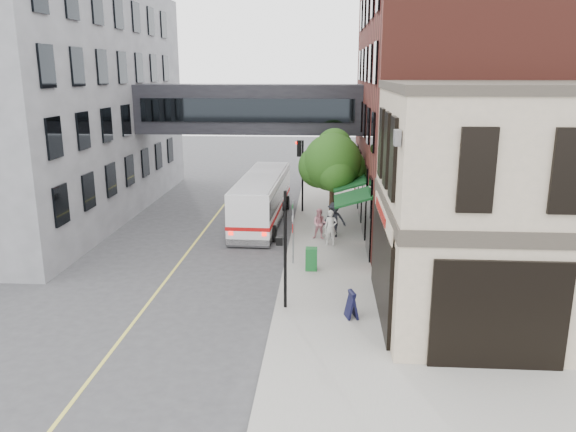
# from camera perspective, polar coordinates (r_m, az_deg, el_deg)

# --- Properties ---
(ground) EXTENTS (120.00, 120.00, 0.00)m
(ground) POSITION_cam_1_polar(r_m,az_deg,el_deg) (19.80, -1.88, -11.91)
(ground) COLOR #38383A
(ground) RESTS_ON ground
(sidewalk_main) EXTENTS (4.00, 60.00, 0.15)m
(sidewalk_main) POSITION_cam_1_polar(r_m,az_deg,el_deg) (32.82, 4.03, -0.94)
(sidewalk_main) COLOR gray
(sidewalk_main) RESTS_ON ground
(corner_building) EXTENTS (10.19, 8.12, 8.45)m
(corner_building) POSITION_cam_1_polar(r_m,az_deg,el_deg) (21.39, 23.28, 0.91)
(corner_building) COLOR tan
(corner_building) RESTS_ON ground
(brick_building) EXTENTS (13.76, 18.00, 14.00)m
(brick_building) POSITION_cam_1_polar(r_m,az_deg,el_deg) (33.68, 18.20, 10.72)
(brick_building) COLOR #59241B
(brick_building) RESTS_ON ground
(opposite_building) EXTENTS (14.00, 24.00, 14.00)m
(opposite_building) POSITION_cam_1_polar(r_m,az_deg,el_deg) (38.59, -25.79, 10.43)
(opposite_building) COLOR slate
(opposite_building) RESTS_ON ground
(skyway_bridge) EXTENTS (14.00, 3.18, 3.00)m
(skyway_bridge) POSITION_cam_1_polar(r_m,az_deg,el_deg) (36.03, -3.90, 10.82)
(skyway_bridge) COLOR black
(skyway_bridge) RESTS_ON ground
(traffic_signal_near) EXTENTS (0.44, 0.22, 4.60)m
(traffic_signal_near) POSITION_cam_1_polar(r_m,az_deg,el_deg) (20.53, -0.37, -1.96)
(traffic_signal_near) COLOR black
(traffic_signal_near) RESTS_ON sidewalk_main
(traffic_signal_far) EXTENTS (0.53, 0.28, 4.50)m
(traffic_signal_far) POSITION_cam_1_polar(r_m,az_deg,el_deg) (35.10, 1.27, 5.56)
(traffic_signal_far) COLOR black
(traffic_signal_far) RESTS_ON sidewalk_main
(street_sign_pole) EXTENTS (0.08, 0.75, 3.00)m
(street_sign_pole) POSITION_cam_1_polar(r_m,az_deg,el_deg) (25.61, 0.51, -1.04)
(street_sign_pole) COLOR gray
(street_sign_pole) RESTS_ON sidewalk_main
(street_tree) EXTENTS (3.80, 3.20, 5.60)m
(street_tree) POSITION_cam_1_polar(r_m,az_deg,el_deg) (31.24, 4.52, 5.46)
(street_tree) COLOR #382619
(street_tree) RESTS_ON sidewalk_main
(lane_marking) EXTENTS (0.12, 40.00, 0.01)m
(lane_marking) POSITION_cam_1_polar(r_m,az_deg,el_deg) (29.80, -9.57, -2.87)
(lane_marking) COLOR #D8CC4C
(lane_marking) RESTS_ON ground
(bus) EXTENTS (2.79, 10.46, 2.79)m
(bus) POSITION_cam_1_polar(r_m,az_deg,el_deg) (33.26, -2.65, 1.94)
(bus) COLOR white
(bus) RESTS_ON ground
(pedestrian_a) EXTENTS (0.68, 0.47, 1.82)m
(pedestrian_a) POSITION_cam_1_polar(r_m,az_deg,el_deg) (28.67, 4.37, -1.20)
(pedestrian_a) COLOR silver
(pedestrian_a) RESTS_ON sidewalk_main
(pedestrian_b) EXTENTS (0.85, 0.69, 1.64)m
(pedestrian_b) POSITION_cam_1_polar(r_m,az_deg,el_deg) (29.67, 3.27, -0.81)
(pedestrian_b) COLOR #CF8691
(pedestrian_b) RESTS_ON sidewalk_main
(pedestrian_c) EXTENTS (1.23, 0.72, 1.90)m
(pedestrian_c) POSITION_cam_1_polar(r_m,az_deg,el_deg) (30.07, 4.71, -0.37)
(pedestrian_c) COLOR black
(pedestrian_c) RESTS_ON sidewalk_main
(newspaper_box) EXTENTS (0.52, 0.46, 1.03)m
(newspaper_box) POSITION_cam_1_polar(r_m,az_deg,el_deg) (25.15, 2.39, -4.38)
(newspaper_box) COLOR #155C25
(newspaper_box) RESTS_ON sidewalk_main
(sandwich_board) EXTENTS (0.50, 0.64, 1.01)m
(sandwich_board) POSITION_cam_1_polar(r_m,az_deg,el_deg) (20.57, 6.48, -8.93)
(sandwich_board) COLOR black
(sandwich_board) RESTS_ON sidewalk_main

